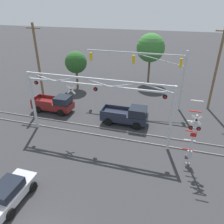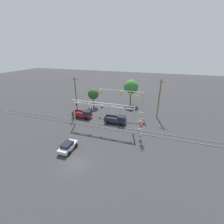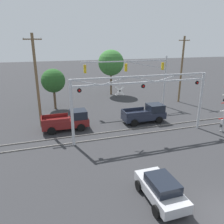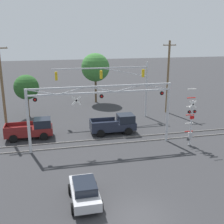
{
  "view_description": "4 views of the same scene",
  "coord_description": "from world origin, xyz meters",
  "views": [
    {
      "loc": [
        6.51,
        -5.59,
        11.97
      ],
      "look_at": [
        1.81,
        10.23,
        3.52
      ],
      "focal_mm": 35.0,
      "sensor_mm": 36.0,
      "label": 1
    },
    {
      "loc": [
        10.95,
        -15.45,
        16.12
      ],
      "look_at": [
        2.34,
        10.76,
        4.49
      ],
      "focal_mm": 24.0,
      "sensor_mm": 36.0,
      "label": 2
    },
    {
      "loc": [
        -8.89,
        -7.01,
        9.08
      ],
      "look_at": [
        -2.4,
        13.3,
        2.08
      ],
      "focal_mm": 35.0,
      "sensor_mm": 36.0,
      "label": 3
    },
    {
      "loc": [
        -4.72,
        -13.8,
        10.83
      ],
      "look_at": [
        1.32,
        12.65,
        3.02
      ],
      "focal_mm": 45.0,
      "sensor_mm": 36.0,
      "label": 4
    }
  ],
  "objects": [
    {
      "name": "sedan_waiting",
      "position": [
        -2.87,
        2.38,
        0.79
      ],
      "size": [
        1.97,
        3.82,
        1.52
      ],
      "color": "#B7B7BC",
      "rests_on": "ground_plane"
    },
    {
      "name": "background_tree_far_left_verge",
      "position": [
        -7.55,
        23.22,
        3.92
      ],
      "size": [
        3.19,
        3.19,
        5.54
      ],
      "color": "brown",
      "rests_on": "ground_plane"
    },
    {
      "name": "background_tree_beyond_span",
      "position": [
        2.44,
        29.0,
        5.49
      ],
      "size": [
        4.35,
        4.35,
        7.68
      ],
      "color": "brown",
      "rests_on": "ground_plane"
    },
    {
      "name": "traffic_signal_span",
      "position": [
        4.34,
        19.88,
        5.0
      ],
      "size": [
        11.95,
        0.39,
        7.14
      ],
      "color": "#B7BABF",
      "rests_on": "ground_plane"
    },
    {
      "name": "pickup_truck_following",
      "position": [
        -6.73,
        15.09,
        0.99
      ],
      "size": [
        4.84,
        2.14,
        2.05
      ],
      "color": "maroon",
      "rests_on": "ground_plane"
    },
    {
      "name": "crossing_signal_mast",
      "position": [
        8.43,
        9.58,
        2.25
      ],
      "size": [
        1.05,
        0.35,
        5.71
      ],
      "color": "#B7BABF",
      "rests_on": "ground_plane"
    },
    {
      "name": "utility_pole_right",
      "position": [
        10.98,
        21.13,
        5.0
      ],
      "size": [
        1.8,
        0.28,
        9.71
      ],
      "color": "brown",
      "rests_on": "ground_plane"
    },
    {
      "name": "rail_track_near",
      "position": [
        0.0,
        11.53,
        0.05
      ],
      "size": [
        80.0,
        0.08,
        0.1
      ],
      "primitive_type": "cube",
      "color": "gray",
      "rests_on": "ground_plane"
    },
    {
      "name": "rail_track_far",
      "position": [
        0.0,
        12.96,
        0.05
      ],
      "size": [
        80.0,
        0.08,
        0.1
      ],
      "primitive_type": "cube",
      "color": "gray",
      "rests_on": "ground_plane"
    },
    {
      "name": "pickup_truck_lead",
      "position": [
        2.2,
        14.66,
        0.99
      ],
      "size": [
        4.96,
        2.14,
        2.05
      ],
      "color": "#1E2333",
      "rests_on": "ground_plane"
    },
    {
      "name": "utility_pole_left",
      "position": [
        -9.48,
        16.95,
        5.05
      ],
      "size": [
        1.8,
        0.28,
        9.81
      ],
      "color": "brown",
      "rests_on": "ground_plane"
    },
    {
      "name": "crossing_gantry",
      "position": [
        -0.01,
        11.24,
        4.19
      ],
      "size": [
        13.72,
        0.29,
        6.03
      ],
      "color": "#B7BABF",
      "rests_on": "ground_plane"
    }
  ]
}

